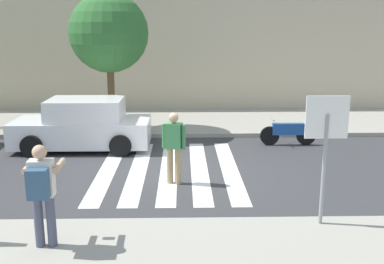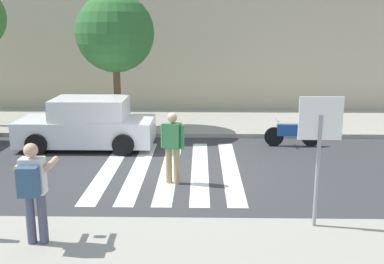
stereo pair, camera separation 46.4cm
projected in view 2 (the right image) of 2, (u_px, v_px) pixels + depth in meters
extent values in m
plane|color=#38383A|center=(169.00, 171.00, 11.66)|extent=(120.00, 120.00, 0.00)
cube|color=#9E998C|center=(180.00, 121.00, 17.49)|extent=(60.00, 4.80, 0.14)
cube|color=beige|center=(184.00, 21.00, 20.88)|extent=(56.00, 4.00, 7.82)
cube|color=silver|center=(109.00, 168.00, 11.89)|extent=(0.44, 5.20, 0.01)
cube|color=silver|center=(139.00, 169.00, 11.87)|extent=(0.44, 5.20, 0.01)
cube|color=silver|center=(170.00, 169.00, 11.86)|extent=(0.44, 5.20, 0.01)
cube|color=silver|center=(200.00, 169.00, 11.84)|extent=(0.44, 5.20, 0.01)
cube|color=silver|center=(230.00, 169.00, 11.83)|extent=(0.44, 5.20, 0.01)
cylinder|color=gray|center=(317.00, 172.00, 7.94)|extent=(0.07, 0.07, 2.04)
cube|color=white|center=(321.00, 118.00, 7.73)|extent=(0.76, 0.03, 0.76)
cube|color=red|center=(320.00, 118.00, 7.75)|extent=(0.66, 0.02, 0.66)
cylinder|color=#474C60|center=(31.00, 218.00, 7.42)|extent=(0.15, 0.15, 0.88)
cylinder|color=#474C60|center=(43.00, 218.00, 7.42)|extent=(0.15, 0.15, 0.88)
cube|color=silver|center=(33.00, 176.00, 7.25)|extent=(0.39, 0.25, 0.60)
sphere|color=tan|center=(31.00, 150.00, 7.15)|extent=(0.23, 0.23, 0.23)
cylinder|color=tan|center=(22.00, 164.00, 7.43)|extent=(0.12, 0.58, 0.10)
cylinder|color=tan|center=(51.00, 164.00, 7.44)|extent=(0.12, 0.58, 0.10)
cube|color=black|center=(40.00, 159.00, 7.60)|extent=(0.14, 0.11, 0.10)
cube|color=#335170|center=(28.00, 182.00, 7.03)|extent=(0.33, 0.21, 0.48)
cylinder|color=tan|center=(169.00, 165.00, 10.71)|extent=(0.15, 0.15, 0.88)
cylinder|color=tan|center=(177.00, 166.00, 10.65)|extent=(0.15, 0.15, 0.88)
cube|color=#3D844C|center=(172.00, 135.00, 10.51)|extent=(0.43, 0.34, 0.60)
sphere|color=tan|center=(172.00, 118.00, 10.41)|extent=(0.23, 0.23, 0.23)
cylinder|color=#3D844C|center=(163.00, 136.00, 10.59)|extent=(0.10, 0.10, 0.58)
cylinder|color=#3D844C|center=(182.00, 137.00, 10.45)|extent=(0.10, 0.10, 0.58)
cube|color=white|center=(87.00, 131.00, 13.83)|extent=(4.10, 1.70, 0.76)
cube|color=white|center=(90.00, 109.00, 13.67)|extent=(2.20, 1.56, 0.64)
cube|color=slate|center=(56.00, 108.00, 13.69)|extent=(0.10, 1.50, 0.54)
cube|color=slate|center=(122.00, 109.00, 13.65)|extent=(0.10, 1.50, 0.51)
cylinder|color=black|center=(37.00, 144.00, 13.08)|extent=(0.64, 0.22, 0.64)
cylinder|color=black|center=(55.00, 131.00, 14.73)|extent=(0.64, 0.22, 0.64)
cylinder|color=black|center=(123.00, 145.00, 13.03)|extent=(0.64, 0.22, 0.64)
cylinder|color=black|center=(132.00, 131.00, 14.68)|extent=(0.64, 0.22, 0.64)
cylinder|color=black|center=(274.00, 137.00, 14.06)|extent=(0.60, 0.10, 0.60)
cylinder|color=black|center=(311.00, 137.00, 14.04)|extent=(0.60, 0.10, 0.60)
cube|color=#1E4C99|center=(293.00, 130.00, 14.00)|extent=(1.00, 0.20, 0.36)
cylinder|color=gray|center=(277.00, 119.00, 13.94)|extent=(0.04, 0.60, 0.04)
cylinder|color=brown|center=(117.00, 94.00, 15.47)|extent=(0.24, 0.24, 2.53)
sphere|color=#2D662D|center=(115.00, 33.00, 14.99)|extent=(2.63, 2.63, 2.63)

